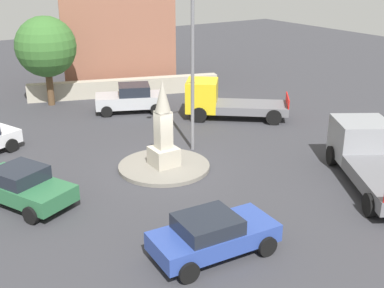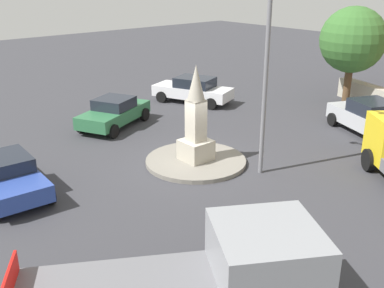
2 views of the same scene
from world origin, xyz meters
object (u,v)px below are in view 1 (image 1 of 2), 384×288
Objects in this scene: truck_grey_parked_right at (371,156)px; tree_near_wall at (46,47)px; car_green_near_island at (22,186)px; monument at (163,132)px; car_silver_parked_left at (131,98)px; car_blue_waiting at (213,234)px; streetlamp at (193,52)px; truck_yellow_passing at (223,101)px; corner_building at (114,14)px.

truck_grey_parked_right is 1.23× the size of tree_near_wall.
tree_near_wall is (-4.98, -12.27, 2.84)m from car_green_near_island.
car_green_near_island is (5.98, 0.01, -0.92)m from monument.
car_silver_parked_left is 15.59m from car_blue_waiting.
car_silver_parked_left is at bearing 132.36° from tree_near_wall.
car_green_near_island is at bearing 8.59° from streetlamp.
truck_yellow_passing is (-4.09, -3.25, -3.64)m from streetlamp.
monument is 0.48× the size of streetlamp.
car_silver_parked_left is (-8.54, -8.37, 0.09)m from car_green_near_island.
corner_building is at bearing -124.61° from car_green_near_island.
car_blue_waiting is 0.42× the size of corner_building.
truck_grey_parked_right is at bearing 91.18° from truck_yellow_passing.
car_silver_parked_left is (-2.56, -8.36, -0.84)m from monument.
corner_building reaches higher than car_silver_parked_left.
truck_grey_parked_right is 0.69× the size of corner_building.
corner_building reaches higher than truck_yellow_passing.
car_silver_parked_left is 0.78× the size of truck_yellow_passing.
tree_near_wall is at bearing -66.90° from truck_grey_parked_right.
truck_yellow_passing is 11.00m from tree_near_wall.
truck_grey_parked_right reaches higher than car_silver_parked_left.
corner_building is (1.13, -11.73, 3.77)m from truck_yellow_passing.
streetlamp is at bearing -57.21° from truck_grey_parked_right.
tree_near_wall is (1.00, -12.27, 1.91)m from monument.
truck_yellow_passing is 12.37m from corner_building.
streetlamp is 15.27m from corner_building.
tree_near_wall is at bearing -73.58° from streetlamp.
monument is 0.56× the size of truck_grey_parked_right.
truck_yellow_passing reaches higher than car_green_near_island.
streetlamp is at bearing 38.47° from truck_yellow_passing.
streetlamp is 9.70m from car_blue_waiting.
truck_yellow_passing reaches higher than truck_grey_parked_right.
car_silver_parked_left is at bearing -135.57° from car_green_near_island.
streetlamp is at bearing 87.53° from car_silver_parked_left.
truck_yellow_passing is at bearing -144.72° from monument.
streetlamp is 1.75× the size of car_green_near_island.
car_blue_waiting is 0.74× the size of tree_near_wall.
streetlamp is (-2.25, -1.24, 2.98)m from monument.
car_green_near_island is 0.46× the size of corner_building.
car_blue_waiting is at bearing 52.82° from truck_yellow_passing.
truck_yellow_passing is at bearing -127.18° from car_blue_waiting.
car_silver_parked_left is at bearing -73.87° from truck_grey_parked_right.
truck_yellow_passing is 1.05× the size of tree_near_wall.
corner_building is (-7.23, -22.76, 4.05)m from car_blue_waiting.
truck_grey_parked_right is (-3.99, 13.80, 0.20)m from car_silver_parked_left.
streetlamp reaches higher than car_silver_parked_left.
car_silver_parked_left is 0.46× the size of corner_building.
tree_near_wall is at bearing -47.64° from car_silver_parked_left.
tree_near_wall reaches higher than car_green_near_island.
monument is 6.91m from car_blue_waiting.
truck_grey_parked_right is at bearing 140.30° from monument.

